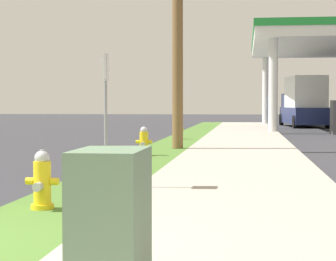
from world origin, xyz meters
TOP-DOWN VIEW (x-y plane):
  - fire_hydrant_nearest at (0.58, 2.49)m, footprint 0.42×0.38m
  - fire_hydrant_second at (0.52, 10.71)m, footprint 0.42×0.38m
  - fire_hydrant_third at (0.58, 18.21)m, footprint 0.42×0.37m
  - utility_cabinet at (2.23, -0.99)m, footprint 0.51×0.80m
  - street_sign_post at (0.92, 4.62)m, footprint 0.05×0.36m
  - truck_navy_at_forecourt at (6.63, 34.82)m, footprint 2.67×6.56m

SIDE VIEW (x-z plane):
  - fire_hydrant_nearest at x=0.58m, z-range 0.07..0.82m
  - fire_hydrant_second at x=0.52m, z-range 0.07..0.82m
  - fire_hydrant_third at x=0.58m, z-range 0.07..0.82m
  - utility_cabinet at x=2.23m, z-range 0.08..1.10m
  - truck_navy_at_forecourt at x=6.63m, z-range -0.07..3.04m
  - street_sign_post at x=0.92m, z-range 0.57..2.69m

